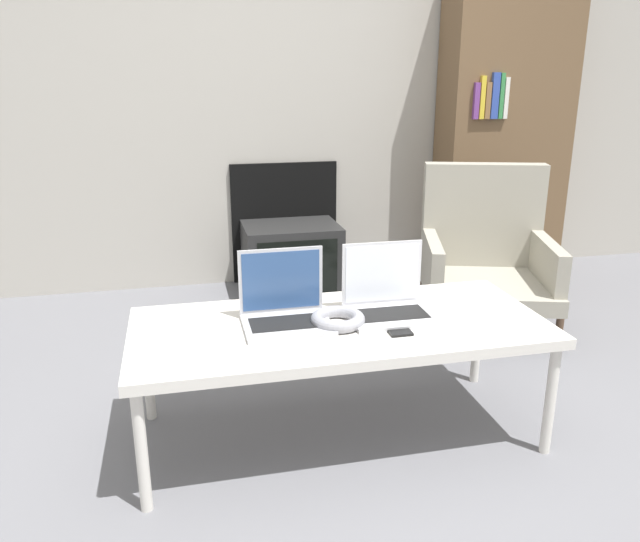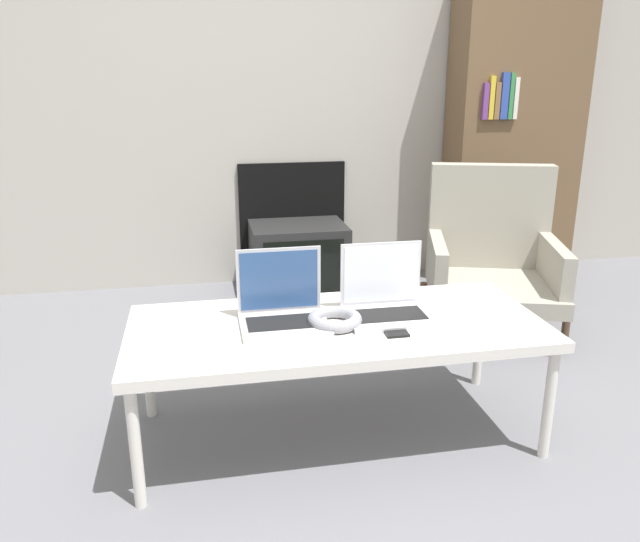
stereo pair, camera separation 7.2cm
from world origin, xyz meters
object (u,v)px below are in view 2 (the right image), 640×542
laptop_left (282,307)px  armchair (491,253)px  phone (392,328)px  tv (298,257)px  laptop_right (386,300)px  headphones (335,319)px

laptop_left → armchair: armchair is taller
armchair → phone: bearing=-113.4°
laptop_left → tv: (0.30, 1.54, -0.29)m
laptop_right → armchair: size_ratio=0.37×
armchair → laptop_right: bearing=-117.1°
laptop_right → phone: bearing=-95.7°
laptop_right → tv: size_ratio=0.53×
phone → tv: (-0.04, 1.67, -0.24)m
headphones → laptop_left: bearing=159.7°
phone → armchair: size_ratio=0.18×
laptop_left → headphones: bearing=-20.4°
headphones → armchair: 1.34m
laptop_right → headphones: (-0.19, -0.06, -0.03)m
laptop_right → tv: bearing=92.9°
phone → laptop_right: bearing=83.6°
armchair → headphones: bearing=-121.2°
tv → armchair: armchair is taller
headphones → armchair: bearing=41.6°
laptop_right → phone: (-0.02, -0.13, -0.05)m
armchair → laptop_left: bearing=-127.6°
armchair → tv: bearing=157.5°
laptop_right → tv: (-0.06, 1.54, -0.29)m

